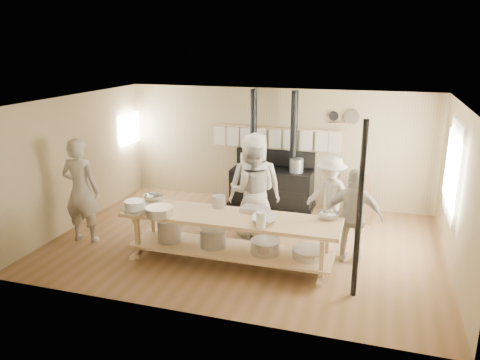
% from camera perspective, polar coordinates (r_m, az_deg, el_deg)
% --- Properties ---
extents(ground, '(7.00, 7.00, 0.00)m').
position_cam_1_polar(ground, '(8.76, 0.65, -7.57)').
color(ground, brown).
rests_on(ground, ground).
extents(room_shell, '(7.00, 7.00, 7.00)m').
position_cam_1_polar(room_shell, '(8.24, 0.69, 2.80)').
color(room_shell, tan).
rests_on(room_shell, ground).
extents(window_right, '(0.09, 1.50, 1.65)m').
position_cam_1_polar(window_right, '(8.62, 24.63, 1.05)').
color(window_right, beige).
rests_on(window_right, ground).
extents(left_opening, '(0.00, 0.90, 0.90)m').
position_cam_1_polar(left_opening, '(11.41, -13.32, 6.08)').
color(left_opening, white).
rests_on(left_opening, ground).
extents(stove, '(1.90, 0.75, 2.60)m').
position_cam_1_polar(stove, '(10.51, 3.89, -0.44)').
color(stove, black).
rests_on(stove, ground).
extents(towel_rail, '(3.00, 0.04, 0.47)m').
position_cam_1_polar(towel_rail, '(10.52, 4.39, 5.34)').
color(towel_rail, tan).
rests_on(towel_rail, ground).
extents(back_wall_shelf, '(0.63, 0.14, 0.32)m').
position_cam_1_polar(back_wall_shelf, '(10.27, 12.55, 7.30)').
color(back_wall_shelf, tan).
rests_on(back_wall_shelf, ground).
extents(prep_table, '(3.60, 0.90, 0.85)m').
position_cam_1_polar(prep_table, '(7.77, -1.28, -6.64)').
color(prep_table, tan).
rests_on(prep_table, ground).
extents(support_post, '(0.08, 0.08, 2.60)m').
position_cam_1_polar(support_post, '(6.73, 14.35, -3.78)').
color(support_post, black).
rests_on(support_post, ground).
extents(cook_far_left, '(0.73, 0.50, 1.95)m').
position_cam_1_polar(cook_far_left, '(8.97, -18.80, -1.23)').
color(cook_far_left, '#BEB5A8').
rests_on(cook_far_left, ground).
extents(cook_left, '(0.95, 0.78, 1.81)m').
position_cam_1_polar(cook_left, '(8.69, 1.63, -1.41)').
color(cook_left, '#BEB5A8').
rests_on(cook_left, ground).
extents(cook_center, '(1.13, 0.92, 1.99)m').
position_cam_1_polar(cook_center, '(8.74, 1.82, -0.68)').
color(cook_center, '#BEB5A8').
rests_on(cook_center, ground).
extents(cook_right, '(0.96, 0.43, 1.61)m').
position_cam_1_polar(cook_right, '(7.96, 13.69, -4.33)').
color(cook_right, '#BEB5A8').
rests_on(cook_right, ground).
extents(cook_by_window, '(1.17, 1.01, 1.56)m').
position_cam_1_polar(cook_by_window, '(8.98, 10.92, -1.94)').
color(cook_by_window, '#BEB5A8').
rests_on(cook_by_window, ground).
extents(chair, '(0.49, 0.49, 0.94)m').
position_cam_1_polar(chair, '(10.03, 14.39, -3.25)').
color(chair, brown).
rests_on(chair, ground).
extents(bowl_white_a, '(0.54, 0.54, 0.10)m').
position_cam_1_polar(bowl_white_a, '(7.95, -12.70, -3.57)').
color(bowl_white_a, white).
rests_on(bowl_white_a, prep_table).
extents(bowl_steel_a, '(0.46, 0.46, 0.10)m').
position_cam_1_polar(bowl_steel_a, '(8.49, -10.52, -2.13)').
color(bowl_steel_a, silver).
rests_on(bowl_steel_a, prep_table).
extents(bowl_white_b, '(0.44, 0.44, 0.10)m').
position_cam_1_polar(bowl_white_b, '(7.36, 2.92, -4.84)').
color(bowl_white_b, white).
rests_on(bowl_white_b, prep_table).
extents(bowl_steel_b, '(0.48, 0.48, 0.11)m').
position_cam_1_polar(bowl_steel_b, '(7.63, 10.72, -4.29)').
color(bowl_steel_b, silver).
rests_on(bowl_steel_b, prep_table).
extents(roasting_pan, '(0.45, 0.34, 0.09)m').
position_cam_1_polar(roasting_pan, '(7.79, 1.71, -3.62)').
color(roasting_pan, '#B2B2B7').
rests_on(roasting_pan, prep_table).
extents(mixing_bowl_large, '(0.58, 0.58, 0.14)m').
position_cam_1_polar(mixing_bowl_large, '(7.74, -9.80, -3.79)').
color(mixing_bowl_large, silver).
rests_on(mixing_bowl_large, prep_table).
extents(bucket_galv, '(0.25, 0.25, 0.21)m').
position_cam_1_polar(bucket_galv, '(8.00, -2.57, -2.65)').
color(bucket_galv, gray).
rests_on(bucket_galv, prep_table).
extents(deep_bowl_enamel, '(0.44, 0.44, 0.21)m').
position_cam_1_polar(deep_bowl_enamel, '(7.93, -12.72, -3.20)').
color(deep_bowl_enamel, white).
rests_on(deep_bowl_enamel, prep_table).
extents(pitcher, '(0.18, 0.18, 0.25)m').
position_cam_1_polar(pitcher, '(7.14, 2.58, -4.86)').
color(pitcher, white).
rests_on(pitcher, prep_table).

